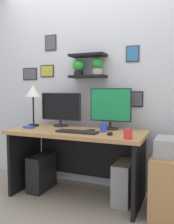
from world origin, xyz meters
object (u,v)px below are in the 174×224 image
keyboard (77,132)px  desk_lamp (33,94)px  computer_tower_left (42,172)px  coffee_mug (128,134)px  scissors_tray (29,127)px  computer_mouse (110,134)px  desk (79,148)px  monitor_left (61,109)px  monitor_right (110,107)px  pen_cup (103,127)px  cell_phone (89,130)px  computer_tower_right (124,182)px

keyboard → desk_lamp: bearing=161.9°
keyboard → computer_tower_left: (-0.54, 0.15, -0.55)m
coffee_mug → scissors_tray: coffee_mug is taller
coffee_mug → computer_mouse: bearing=150.3°
desk → monitor_left: 0.56m
monitor_right → pen_cup: (-0.01, -0.21, -0.20)m
monitor_left → pen_cup: monitor_left is taller
desk → monitor_right: monitor_right is taller
keyboard → pen_cup: 0.28m
desk → scissors_tray: size_ratio=12.53×
monitor_right → cell_phone: bearing=-133.5°
desk_lamp → cell_phone: bearing=-5.1°
coffee_mug → computer_tower_left: coffee_mug is taller
coffee_mug → cell_phone: bearing=150.4°
cell_phone → pen_cup: bearing=11.8°
monitor_left → scissors_tray: 0.44m
keyboard → computer_tower_left: 0.79m
monitor_left → keyboard: 0.56m
cell_phone → computer_tower_left: size_ratio=0.33×
cell_phone → scissors_tray: 0.72m
computer_mouse → keyboard: bearing=179.5°
monitor_right → keyboard: 0.49m
desk_lamp → computer_tower_left: size_ratio=1.20×
desk_lamp → computer_tower_right: (1.15, -0.02, -0.94)m
monitor_left → coffee_mug: size_ratio=5.88×
keyboard → scissors_tray: bearing=174.4°
cell_phone → pen_cup: pen_cup is taller
pen_cup → desk: bearing=171.7°
pen_cup → monitor_left: bearing=161.4°
computer_mouse → computer_tower_right: size_ratio=0.21×
desk → computer_tower_right: bearing=2.7°
monitor_left → keyboard: monitor_left is taller
computer_mouse → scissors_tray: bearing=176.2°
pen_cup → computer_tower_left: pen_cup is taller
keyboard → pen_cup: bearing=31.4°
pen_cup → coffee_mug: bearing=-39.3°
monitor_left → coffee_mug: bearing=-26.7°
desk → pen_cup: (0.30, -0.04, 0.26)m
pen_cup → computer_tower_left: size_ratio=0.24×
monitor_left → cell_phone: size_ratio=3.78×
computer_tower_right → pen_cup: bearing=-162.1°
desk_lamp → pen_cup: size_ratio=5.02×
desk_lamp → scissors_tray: 0.43m
coffee_mug → computer_tower_right: (-0.11, 0.33, -0.58)m
keyboard → computer_tower_right: 0.74m
monitor_right → cell_phone: monitor_right is taller
cell_phone → coffee_mug: coffee_mug is taller
computer_tower_left → scissors_tray: bearing=-139.8°
computer_tower_left → computer_tower_right: 0.99m
scissors_tray → computer_tower_left: size_ratio=0.29×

